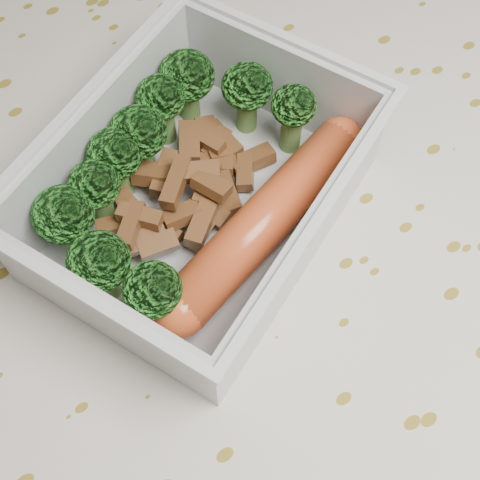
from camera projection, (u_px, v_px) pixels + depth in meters
ground_plane at (244, 474)px, 1.05m from camera, size 4.00×4.00×0.00m
dining_table at (249, 317)px, 0.46m from camera, size 1.40×0.90×0.75m
tablecloth at (250, 287)px, 0.42m from camera, size 1.46×0.96×0.19m
lunch_container at (200, 197)px, 0.38m from camera, size 0.23×0.21×0.07m
broccoli_florets at (152, 161)px, 0.37m from camera, size 0.17×0.14×0.05m
meat_pile at (187, 188)px, 0.38m from camera, size 0.12×0.08×0.03m
sausage at (265, 220)px, 0.36m from camera, size 0.16×0.06×0.03m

